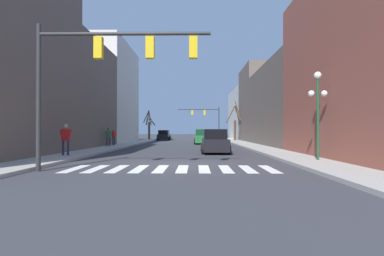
# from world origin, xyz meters

# --- Properties ---
(ground_plane) EXTENTS (240.00, 240.00, 0.00)m
(ground_plane) POSITION_xyz_m (0.00, 0.00, 0.00)
(ground_plane) COLOR #38383D
(sidewalk_left) EXTENTS (2.30, 90.00, 0.15)m
(sidewalk_left) POSITION_xyz_m (-6.56, 0.00, 0.07)
(sidewalk_left) COLOR #ADA89E
(sidewalk_left) RESTS_ON ground_plane
(sidewalk_right) EXTENTS (2.30, 90.00, 0.15)m
(sidewalk_right) POSITION_xyz_m (6.56, 0.00, 0.07)
(sidewalk_right) COLOR #ADA89E
(sidewalk_right) RESTS_ON ground_plane
(building_row_left) EXTENTS (6.00, 37.44, 12.79)m
(building_row_left) POSITION_xyz_m (-10.71, 12.98, 5.87)
(building_row_left) COLOR #66564C
(building_row_left) RESTS_ON ground_plane
(building_row_right) EXTENTS (6.00, 53.45, 10.61)m
(building_row_right) POSITION_xyz_m (10.71, 20.05, 4.78)
(building_row_right) COLOR #934C3D
(building_row_right) RESTS_ON ground_plane
(crosswalk_stripes) EXTENTS (8.55, 2.60, 0.01)m
(crosswalk_stripes) POSITION_xyz_m (0.00, -1.63, 0.00)
(crosswalk_stripes) COLOR white
(crosswalk_stripes) RESTS_ON ground_plane
(traffic_signal_near) EXTENTS (6.84, 0.28, 5.79)m
(traffic_signal_near) POSITION_xyz_m (-2.58, -2.43, 4.30)
(traffic_signal_near) COLOR #2D2D2D
(traffic_signal_near) RESTS_ON ground_plane
(traffic_signal_far) EXTENTS (7.45, 0.28, 5.77)m
(traffic_signal_far) POSITION_xyz_m (2.91, 39.41, 4.23)
(traffic_signal_far) COLOR #2D2D2D
(traffic_signal_far) RESTS_ON ground_plane
(street_lamp_right_corner) EXTENTS (0.95, 0.36, 4.36)m
(street_lamp_right_corner) POSITION_xyz_m (7.05, 0.79, 3.24)
(street_lamp_right_corner) COLOR #1E4C2D
(street_lamp_right_corner) RESTS_ON sidewalk_right
(car_parked_right_near) EXTENTS (2.08, 4.63, 1.74)m
(car_parked_right_near) POSITION_xyz_m (1.84, 21.81, 0.81)
(car_parked_right_near) COLOR #236B38
(car_parked_right_near) RESTS_ON ground_plane
(car_at_intersection) EXTENTS (2.06, 4.36, 1.67)m
(car_at_intersection) POSITION_xyz_m (-4.26, 35.42, 0.78)
(car_at_intersection) COLOR black
(car_at_intersection) RESTS_ON ground_plane
(car_parked_left_far) EXTENTS (1.97, 4.76, 1.69)m
(car_parked_left_far) POSITION_xyz_m (2.38, 7.52, 0.79)
(car_parked_left_far) COLOR black
(car_parked_left_far) RESTS_ON ground_plane
(pedestrian_waiting_at_curb) EXTENTS (0.31, 0.69, 1.61)m
(pedestrian_waiting_at_curb) POSITION_xyz_m (-7.09, 15.36, 1.10)
(pedestrian_waiting_at_curb) COLOR #282D47
(pedestrian_waiting_at_curb) RESTS_ON sidewalk_left
(pedestrian_on_left_sidewalk) EXTENTS (0.79, 0.29, 1.83)m
(pedestrian_on_left_sidewalk) POSITION_xyz_m (-6.61, 3.34, 1.23)
(pedestrian_on_left_sidewalk) COLOR #282D47
(pedestrian_on_left_sidewalk) RESTS_ON sidewalk_left
(pedestrian_near_right_corner) EXTENTS (0.74, 0.28, 1.71)m
(pedestrian_near_right_corner) POSITION_xyz_m (-7.18, 13.86, 1.16)
(pedestrian_near_right_corner) COLOR #282D47
(pedestrian_near_right_corner) RESTS_ON sidewalk_left
(street_tree_left_mid) EXTENTS (1.00, 3.22, 4.82)m
(street_tree_left_mid) POSITION_xyz_m (-6.76, 35.02, 2.30)
(street_tree_left_mid) COLOR brown
(street_tree_left_mid) RESTS_ON sidewalk_left
(street_tree_right_far) EXTENTS (2.49, 2.89, 5.96)m
(street_tree_right_far) POSITION_xyz_m (6.96, 30.96, 2.67)
(street_tree_right_far) COLOR #473828
(street_tree_right_far) RESTS_ON sidewalk_right
(street_tree_right_near) EXTENTS (1.28, 1.57, 4.81)m
(street_tree_right_near) POSITION_xyz_m (-6.59, 34.89, 2.09)
(street_tree_right_near) COLOR brown
(street_tree_right_near) RESTS_ON sidewalk_left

